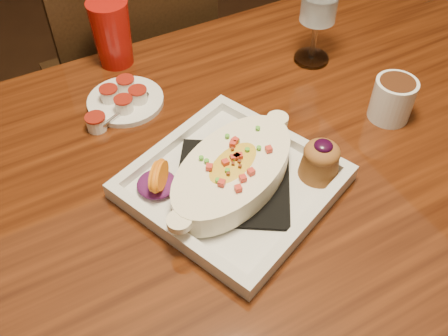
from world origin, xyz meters
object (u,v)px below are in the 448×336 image
table (250,199)px  chair_far (135,82)px  red_tumbler (112,33)px  plate (238,175)px  coffee_mug (394,97)px  saucer (125,99)px  goblet (319,5)px

table → chair_far: bearing=90.0°
chair_far → red_tumbler: 0.40m
plate → coffee_mug: bearing=-18.6°
chair_far → saucer: size_ratio=6.25×
table → plate: plate is taller
chair_far → plate: 0.72m
coffee_mug → red_tumbler: 0.57m
table → coffee_mug: 0.33m
goblet → saucer: size_ratio=1.26×
plate → chair_far: bearing=64.2°
table → goblet: 0.41m
chair_far → red_tumbler: size_ratio=6.68×
table → plate: bearing=-144.6°
chair_far → saucer: bearing=70.2°
chair_far → saucer: (-0.13, -0.37, 0.26)m
coffee_mug → goblet: bearing=76.2°
chair_far → coffee_mug: bearing=114.4°
saucer → red_tumbler: size_ratio=1.07×
table → chair_far: size_ratio=1.61×
table → red_tumbler: 0.44m
coffee_mug → goblet: 0.24m
chair_far → plate: size_ratio=2.42×
coffee_mug → table: bearing=157.2°
chair_far → red_tumbler: bearing=66.9°
table → goblet: size_ratio=8.02×
red_tumbler → coffee_mug: bearing=-46.8°
chair_far → red_tumbler: (-0.10, -0.23, 0.31)m
goblet → saucer: (-0.41, 0.05, -0.12)m
table → saucer: bearing=117.4°
goblet → saucer: bearing=172.4°
chair_far → coffee_mug: size_ratio=8.69×
red_tumbler → plate: bearing=-83.5°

